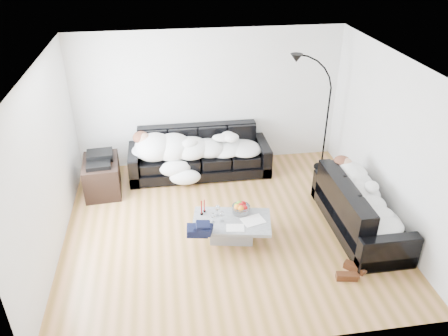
{
  "coord_description": "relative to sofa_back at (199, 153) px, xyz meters",
  "views": [
    {
      "loc": [
        -0.86,
        -5.48,
        4.22
      ],
      "look_at": [
        0.0,
        0.3,
        0.9
      ],
      "focal_mm": 35.0,
      "sensor_mm": 36.0,
      "label": 1
    }
  ],
  "objects": [
    {
      "name": "wine_glass_c",
      "position": [
        0.13,
        -2.06,
        -0.0
      ],
      "size": [
        0.1,
        0.1,
        0.18
      ],
      "primitive_type": "cylinder",
      "rotation": [
        0.0,
        0.0,
        -0.35
      ],
      "color": "white",
      "rests_on": "coffee_table"
    },
    {
      "name": "newspaper_a",
      "position": [
        0.59,
        -2.11,
        -0.08
      ],
      "size": [
        0.38,
        0.33,
        0.01
      ],
      "primitive_type": "cube",
      "rotation": [
        0.0,
        0.0,
        0.28
      ],
      "color": "silver",
      "rests_on": "coffee_table"
    },
    {
      "name": "coffee_table",
      "position": [
        0.28,
        -2.06,
        -0.26
      ],
      "size": [
        1.26,
        0.88,
        0.34
      ],
      "primitive_type": "cube",
      "rotation": [
        0.0,
        0.0,
        -0.19
      ],
      "color": "#939699",
      "rests_on": "ground"
    },
    {
      "name": "sleeper_right",
      "position": [
        2.28,
        -2.1,
        0.2
      ],
      "size": [
        0.73,
        1.73,
        0.42
      ],
      "primitive_type": null,
      "rotation": [
        0.0,
        0.0,
        1.57
      ],
      "color": "white",
      "rests_on": "sofa_right"
    },
    {
      "name": "wall_left",
      "position": [
        -2.25,
        -1.76,
        0.87
      ],
      "size": [
        0.02,
        4.5,
        2.6
      ],
      "primitive_type": "cube",
      "color": "silver",
      "rests_on": "ground"
    },
    {
      "name": "candle_right",
      "position": [
        -0.1,
        -1.78,
        0.02
      ],
      "size": [
        0.05,
        0.05,
        0.22
      ],
      "primitive_type": "cylinder",
      "rotation": [
        0.0,
        0.0,
        -0.29
      ],
      "color": "maroon",
      "rests_on": "coffee_table"
    },
    {
      "name": "ground",
      "position": [
        0.25,
        -1.76,
        -0.43
      ],
      "size": [
        5.0,
        5.0,
        0.0
      ],
      "primitive_type": "plane",
      "color": "olive",
      "rests_on": "ground"
    },
    {
      "name": "wine_glass_b",
      "position": [
        -0.01,
        -2.07,
        -0.01
      ],
      "size": [
        0.07,
        0.07,
        0.16
      ],
      "primitive_type": "cylinder",
      "rotation": [
        0.0,
        0.0,
        0.08
      ],
      "color": "white",
      "rests_on": "coffee_table"
    },
    {
      "name": "ceiling",
      "position": [
        0.25,
        -1.76,
        2.17
      ],
      "size": [
        5.0,
        5.0,
        0.0
      ],
      "primitive_type": "plane",
      "color": "white",
      "rests_on": "ground"
    },
    {
      "name": "sofa_back",
      "position": [
        0.0,
        0.0,
        0.0
      ],
      "size": [
        2.61,
        0.9,
        0.85
      ],
      "primitive_type": "cube",
      "color": "black",
      "rests_on": "ground"
    },
    {
      "name": "fruit_bowl",
      "position": [
        0.45,
        -1.87,
        -0.0
      ],
      "size": [
        0.36,
        0.36,
        0.17
      ],
      "primitive_type": "cylinder",
      "rotation": [
        0.0,
        0.0,
        0.33
      ],
      "color": "white",
      "rests_on": "coffee_table"
    },
    {
      "name": "navy_jacket",
      "position": [
        -0.21,
        -2.32,
        0.07
      ],
      "size": [
        0.33,
        0.28,
        0.16
      ],
      "primitive_type": null,
      "rotation": [
        0.0,
        0.0,
        -0.03
      ],
      "color": "black",
      "rests_on": "coffee_table"
    },
    {
      "name": "wine_glass_a",
      "position": [
        0.08,
        -1.91,
        0.0
      ],
      "size": [
        0.09,
        0.09,
        0.18
      ],
      "primitive_type": "cylinder",
      "rotation": [
        0.0,
        0.0,
        -0.23
      ],
      "color": "white",
      "rests_on": "coffee_table"
    },
    {
      "name": "newspaper_b",
      "position": [
        0.3,
        -2.25,
        -0.08
      ],
      "size": [
        0.29,
        0.22,
        0.01
      ],
      "primitive_type": "cube",
      "rotation": [
        0.0,
        0.0,
        -0.15
      ],
      "color": "silver",
      "rests_on": "coffee_table"
    },
    {
      "name": "sofa_right",
      "position": [
        2.28,
        -2.1,
        -0.02
      ],
      "size": [
        0.86,
        2.01,
        0.81
      ],
      "primitive_type": "cube",
      "rotation": [
        0.0,
        0.0,
        1.57
      ],
      "color": "black",
      "rests_on": "ground"
    },
    {
      "name": "candle_left",
      "position": [
        -0.15,
        -1.84,
        0.03
      ],
      "size": [
        0.06,
        0.06,
        0.25
      ],
      "primitive_type": "cylinder",
      "rotation": [
        0.0,
        0.0,
        -0.3
      ],
      "color": "maroon",
      "rests_on": "coffee_table"
    },
    {
      "name": "teal_cushion",
      "position": [
        2.22,
        -1.48,
        0.29
      ],
      "size": [
        0.42,
        0.38,
        0.2
      ],
      "primitive_type": "ellipsoid",
      "rotation": [
        0.0,
        0.0,
        0.24
      ],
      "color": "#0D5C3C",
      "rests_on": "sofa_right"
    },
    {
      "name": "sleeper_back",
      "position": [
        0.0,
        -0.05,
        0.21
      ],
      "size": [
        2.21,
        0.76,
        0.44
      ],
      "primitive_type": null,
      "color": "white",
      "rests_on": "sofa_back"
    },
    {
      "name": "wall_right",
      "position": [
        2.75,
        -1.76,
        0.87
      ],
      "size": [
        0.02,
        4.5,
        2.6
      ],
      "primitive_type": "cube",
      "color": "silver",
      "rests_on": "ground"
    },
    {
      "name": "av_cabinet",
      "position": [
        -1.76,
        -0.39,
        -0.13
      ],
      "size": [
        0.65,
        0.91,
        0.6
      ],
      "primitive_type": "cube",
      "rotation": [
        0.0,
        0.0,
        0.07
      ],
      "color": "black",
      "rests_on": "ground"
    },
    {
      "name": "stereo",
      "position": [
        -1.76,
        -0.39,
        0.24
      ],
      "size": [
        0.47,
        0.38,
        0.13
      ],
      "primitive_type": "cube",
      "rotation": [
        0.0,
        0.0,
        0.09
      ],
      "color": "black",
      "rests_on": "av_cabinet"
    },
    {
      "name": "shoes",
      "position": [
        1.75,
        -3.08,
        -0.37
      ],
      "size": [
        0.58,
        0.51,
        0.11
      ],
      "primitive_type": null,
      "rotation": [
        0.0,
        0.0,
        -0.38
      ],
      "color": "#472311",
      "rests_on": "ground"
    },
    {
      "name": "wall_back",
      "position": [
        0.25,
        0.49,
        0.87
      ],
      "size": [
        5.0,
        0.02,
        2.6
      ],
      "primitive_type": "cube",
      "color": "silver",
      "rests_on": "ground"
    },
    {
      "name": "floor_lamp",
      "position": [
        2.38,
        -0.14,
        0.57
      ],
      "size": [
        0.75,
        0.37,
        2.0
      ],
      "primitive_type": null,
      "rotation": [
        0.0,
        0.0,
        0.11
      ],
      "color": "black",
      "rests_on": "ground"
    }
  ]
}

